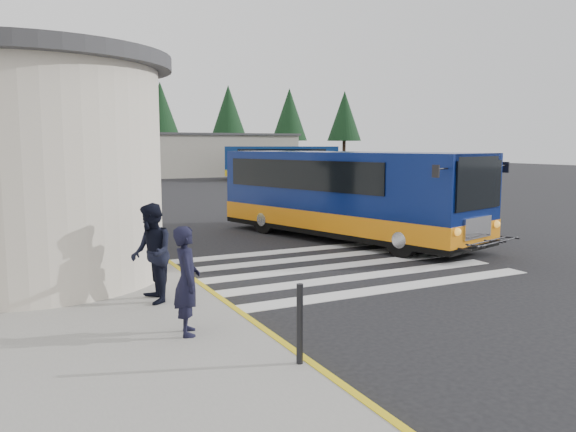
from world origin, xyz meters
name	(u,v)px	position (x,y,z in m)	size (l,w,h in m)	color
ground	(328,260)	(0.00, 0.00, 0.00)	(140.00, 140.00, 0.00)	black
curb_strip	(143,245)	(-4.05, 4.00, 0.08)	(0.12, 34.00, 0.16)	yellow
crosswalk	(327,267)	(-0.50, -0.80, 0.01)	(8.00, 5.35, 0.01)	silver
depot_building	(162,155)	(6.00, 42.00, 2.11)	(26.40, 8.40, 4.20)	gray
tree_line	(145,111)	(6.29, 50.00, 6.77)	(58.40, 4.40, 10.00)	black
transit_bus	(346,198)	(2.23, 2.66, 1.36)	(5.61, 10.36, 2.84)	#06154F
pedestrian_a	(187,281)	(-5.20, -4.51, 1.00)	(0.62, 0.41, 1.69)	black
pedestrian_b	(152,253)	(-5.27, -2.50, 1.08)	(0.90, 0.70, 1.85)	black
bollard	(300,324)	(-4.20, -6.33, 0.70)	(0.09, 0.09, 1.09)	black
far_bus_a	(281,161)	(14.16, 32.04, 1.65)	(10.07, 6.55, 2.53)	navy
far_bus_b	(292,164)	(15.43, 32.53, 1.37)	(8.44, 5.25, 2.11)	#114316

